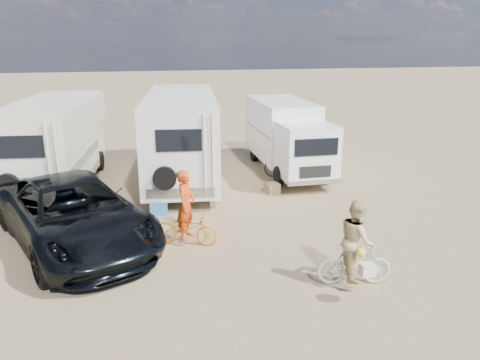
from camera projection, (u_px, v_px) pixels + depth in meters
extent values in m
plane|color=#96805A|center=(218.00, 256.00, 11.27)|extent=(140.00, 140.00, 0.00)
imported|color=black|center=(74.00, 213.00, 11.71)|extent=(5.03, 6.70, 1.69)
imported|color=orange|center=(187.00, 228.00, 11.84)|extent=(1.75, 1.23, 0.87)
imported|color=#B5BA9F|center=(354.00, 264.00, 9.86)|extent=(1.65, 0.74, 0.96)
imported|color=red|center=(186.00, 211.00, 11.70)|extent=(0.67, 0.78, 1.81)
imported|color=#D2BB81|center=(356.00, 247.00, 9.75)|extent=(0.81, 0.95, 1.74)
imported|color=#262826|center=(288.00, 166.00, 17.40)|extent=(1.98, 1.61, 1.01)
cube|color=#276694|center=(158.00, 207.00, 13.99)|extent=(0.53, 0.39, 0.42)
cube|color=olive|center=(272.00, 188.00, 15.87)|extent=(0.51, 0.51, 0.34)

